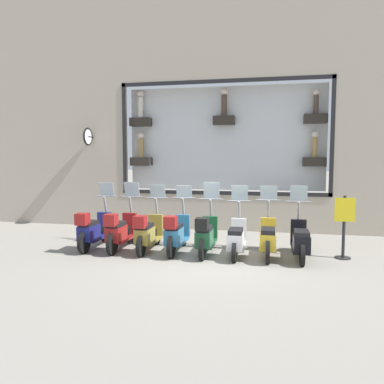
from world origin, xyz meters
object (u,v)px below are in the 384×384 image
at_px(scooter_black_0, 300,241).
at_px(scooter_red_6, 120,231).
at_px(scooter_green_3, 206,235).
at_px(scooter_yellow_1, 268,239).
at_px(scooter_olive_5, 148,233).
at_px(scooter_teal_4, 176,234).
at_px(shop_sign_post, 344,225).
at_px(scooter_white_2, 237,239).
at_px(scooter_navy_7, 93,230).

height_order(scooter_black_0, scooter_red_6, scooter_red_6).
bearing_deg(scooter_green_3, scooter_yellow_1, -87.68).
bearing_deg(scooter_olive_5, scooter_green_3, -89.92).
bearing_deg(scooter_black_0, scooter_red_6, 90.67).
xyz_separation_m(scooter_teal_4, scooter_olive_5, (-0.00, 0.73, -0.01)).
relative_size(scooter_black_0, scooter_red_6, 0.99).
bearing_deg(shop_sign_post, scooter_red_6, 93.45).
xyz_separation_m(scooter_yellow_1, shop_sign_post, (0.27, -1.72, 0.34)).
bearing_deg(scooter_olive_5, scooter_red_6, 89.45).
xyz_separation_m(scooter_green_3, scooter_teal_4, (0.00, 0.73, 0.01)).
bearing_deg(scooter_black_0, scooter_olive_5, 90.92).
distance_m(scooter_black_0, scooter_green_3, 2.20).
bearing_deg(scooter_green_3, scooter_teal_4, 89.83).
bearing_deg(scooter_teal_4, scooter_white_2, -88.00).
relative_size(scooter_green_3, scooter_teal_4, 1.00).
bearing_deg(scooter_teal_4, scooter_red_6, 89.88).
bearing_deg(scooter_yellow_1, scooter_olive_5, 91.20).
distance_m(scooter_black_0, scooter_yellow_1, 0.73).
xyz_separation_m(scooter_black_0, scooter_yellow_1, (0.00, 0.73, 0.01)).
distance_m(scooter_teal_4, scooter_red_6, 1.46).
xyz_separation_m(scooter_red_6, shop_sign_post, (0.32, -5.38, 0.29)).
bearing_deg(scooter_olive_5, scooter_white_2, -88.56).
relative_size(scooter_yellow_1, scooter_navy_7, 1.00).
height_order(scooter_black_0, scooter_teal_4, scooter_black_0).
xyz_separation_m(scooter_white_2, scooter_olive_5, (-0.06, 2.20, 0.06)).
bearing_deg(scooter_yellow_1, scooter_green_3, 92.32).
height_order(scooter_black_0, scooter_yellow_1, scooter_black_0).
bearing_deg(scooter_black_0, shop_sign_post, -74.53).
bearing_deg(scooter_teal_4, scooter_olive_5, 90.32).
distance_m(scooter_black_0, scooter_navy_7, 5.13).
relative_size(scooter_teal_4, scooter_navy_7, 1.00).
bearing_deg(shop_sign_post, scooter_olive_5, 94.08).
height_order(scooter_red_6, shop_sign_post, scooter_red_6).
bearing_deg(shop_sign_post, scooter_yellow_1, 98.94).
height_order(scooter_white_2, scooter_navy_7, scooter_navy_7).
bearing_deg(scooter_green_3, scooter_black_0, -88.52).
bearing_deg(scooter_yellow_1, scooter_white_2, 90.47).
relative_size(scooter_black_0, scooter_navy_7, 0.99).
distance_m(scooter_black_0, scooter_teal_4, 2.93).
bearing_deg(scooter_yellow_1, scooter_black_0, -90.21).
xyz_separation_m(scooter_green_3, shop_sign_post, (0.33, -3.18, 0.30)).
xyz_separation_m(scooter_teal_4, scooter_red_6, (0.00, 1.46, 0.00)).
bearing_deg(scooter_red_6, scooter_yellow_1, -89.15).
distance_m(scooter_white_2, scooter_olive_5, 2.20).
bearing_deg(scooter_white_2, scooter_black_0, -89.87).
height_order(scooter_yellow_1, scooter_green_3, scooter_green_3).
bearing_deg(scooter_green_3, scooter_navy_7, 89.93).
xyz_separation_m(scooter_black_0, scooter_red_6, (-0.05, 4.39, 0.06)).
xyz_separation_m(scooter_olive_5, shop_sign_post, (0.33, -4.65, 0.30)).
xyz_separation_m(scooter_black_0, shop_sign_post, (0.27, -0.99, 0.35)).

